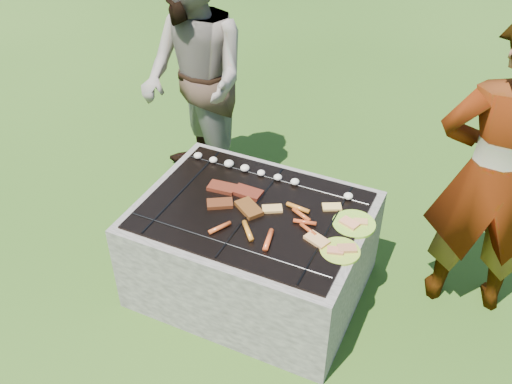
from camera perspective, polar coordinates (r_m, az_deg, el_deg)
lawn at (r=3.65m, az=-0.34°, el=-9.24°), size 60.00×60.00×0.00m
fire_pit at (r=3.45m, az=-0.36°, el=-6.00°), size 1.30×1.00×0.62m
mushrooms at (r=3.50m, az=-0.08°, el=2.12°), size 1.05×0.06×0.04m
pork_slabs at (r=3.30m, az=-1.97°, el=-0.57°), size 0.41×0.28×0.03m
sausages at (r=3.10m, az=1.84°, el=-3.38°), size 0.54×0.43×0.03m
bread_on_grate at (r=3.15m, az=5.12°, el=-2.95°), size 0.46×0.41×0.02m
plate_far at (r=3.18m, az=9.74°, el=-3.15°), size 0.32×0.32×0.03m
plate_near at (r=3.01m, az=8.44°, el=-5.83°), size 0.23×0.23×0.03m
cook at (r=3.24m, az=22.73°, el=1.44°), size 0.74×0.57×1.80m
bystander at (r=4.00m, az=-6.22°, el=10.94°), size 1.10×1.05×1.78m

